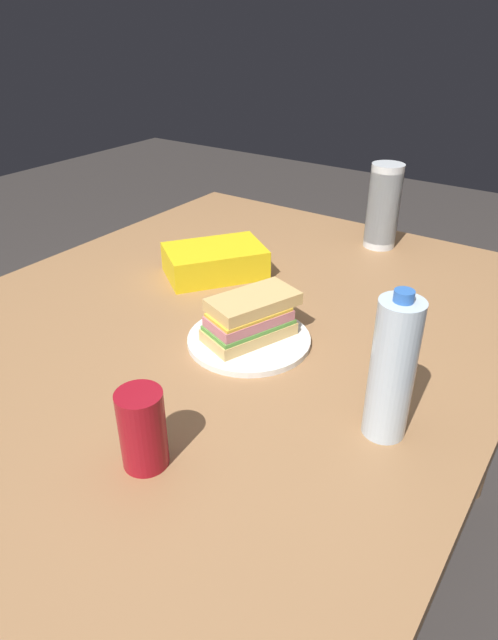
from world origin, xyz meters
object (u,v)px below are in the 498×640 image
soda_can_red (143,429)px  water_bottle_tall (392,370)px  paper_plate (249,340)px  chip_bag (215,261)px  dining_table (216,360)px  sandwich (250,318)px  plastic_cup_stack (383,206)px

soda_can_red → water_bottle_tall: 0.36m
water_bottle_tall → paper_plate: bearing=73.6°
paper_plate → soda_can_red: 0.36m
chip_bag → soda_can_red: bearing=64.6°
dining_table → sandwich: bearing=-97.1°
paper_plate → water_bottle_tall: water_bottle_tall is taller
sandwich → plastic_cup_stack: plastic_cup_stack is taller
soda_can_red → plastic_cup_stack: size_ratio=0.55×
dining_table → water_bottle_tall: 0.47m
dining_table → water_bottle_tall: (-0.11, -0.41, 0.20)m
soda_can_red → water_bottle_tall: water_bottle_tall is taller
paper_plate → sandwich: 0.05m
dining_table → soda_can_red: 0.42m
soda_can_red → water_bottle_tall: (0.25, -0.25, 0.05)m
paper_plate → plastic_cup_stack: plastic_cup_stack is taller
dining_table → sandwich: sandwich is taller
soda_can_red → chip_bag: bearing=28.8°
paper_plate → soda_can_red: size_ratio=1.95×
paper_plate → chip_bag: size_ratio=1.04×
sandwich → plastic_cup_stack: bearing=-1.0°
chip_bag → paper_plate: bearing=85.3°
plastic_cup_stack → dining_table: bearing=169.6°
dining_table → soda_can_red: soda_can_red is taller
soda_can_red → water_bottle_tall: bearing=-44.7°
paper_plate → soda_can_red: bearing=-170.0°
sandwich → plastic_cup_stack: (0.60, -0.01, 0.06)m
sandwich → soda_can_red: bearing=-170.0°
soda_can_red → paper_plate: bearing=10.0°
dining_table → chip_bag: (0.19, 0.15, 0.12)m
chip_bag → sandwich: bearing=85.8°
sandwich → water_bottle_tall: 0.33m
sandwich → paper_plate: bearing=-173.7°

